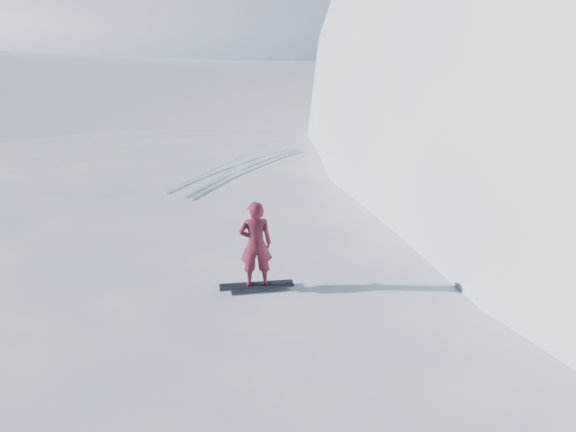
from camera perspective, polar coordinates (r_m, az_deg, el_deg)
name	(u,v)px	position (r m, az deg, el deg)	size (l,w,h in m)	color
ground	(143,338)	(15.47, -12.76, -10.50)	(400.00, 400.00, 0.00)	white
near_ridge	(258,299)	(16.68, -2.67, -7.41)	(36.00, 28.00, 4.80)	white
far_ridge_a	(133,19)	(105.68, -13.61, 16.68)	(120.00, 70.00, 28.00)	white
far_ridge_c	(450,9)	(128.74, 14.17, 17.42)	(140.00, 90.00, 36.00)	white
wind_bumps	(191,295)	(17.05, -8.65, -6.97)	(16.00, 14.40, 1.00)	white
snowboard	(256,285)	(12.19, -2.82, -6.16)	(1.40, 0.26, 0.02)	black
snowboarder	(256,244)	(11.82, -2.89, -2.52)	(0.61, 0.40, 1.67)	maroon
vapor_plume	(116,32)	(85.22, -15.02, 15.49)	(9.20, 7.36, 6.44)	white
board_tracks	(237,165)	(19.36, -4.57, 4.53)	(1.88, 5.94, 0.04)	silver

